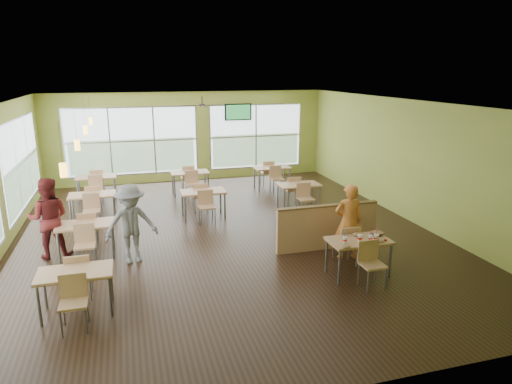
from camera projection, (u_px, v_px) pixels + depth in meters
room at (225, 171)px, 10.91m from camera, size 12.00×12.04×3.20m
window_bays at (112, 159)px, 13.09m from camera, size 9.24×10.24×2.38m
main_table at (359, 245)px, 8.92m from camera, size 1.22×1.52×0.87m
half_wall_divider at (327, 227)px, 10.29m from camera, size 2.40×0.14×1.04m
dining_tables at (175, 195)px, 12.47m from camera, size 6.92×8.72×0.87m
pendant_lights at (82, 137)px, 10.46m from camera, size 0.11×7.31×0.86m
ceiling_fan at (202, 105)px, 13.34m from camera, size 1.25×1.25×0.29m
tv_backwall at (238, 112)px, 16.64m from camera, size 1.00×0.07×0.60m
man_plaid at (348, 222)px, 9.70m from camera, size 0.65×0.48×1.65m
patron_maroon at (48, 218)px, 9.74m from camera, size 0.88×0.69×1.77m
patron_grey at (131, 224)px, 9.50m from camera, size 1.19×0.82×1.69m
cup_blue at (345, 240)px, 8.70m from camera, size 0.09×0.09×0.32m
cup_yellow at (360, 238)px, 8.77m from camera, size 0.10×0.10×0.36m
cup_red_near at (370, 238)px, 8.77m from camera, size 0.09×0.09×0.32m
cup_red_far at (376, 238)px, 8.77m from camera, size 0.10×0.10×0.37m
food_basket at (377, 233)px, 9.12m from camera, size 0.25×0.25×0.06m
ketchup_cup at (386, 240)px, 8.82m from camera, size 0.07×0.07×0.03m
wrapper_left at (346, 246)px, 8.49m from camera, size 0.19×0.18×0.04m
wrapper_mid at (357, 234)px, 9.10m from camera, size 0.24×0.23×0.05m
wrapper_right at (380, 241)px, 8.75m from camera, size 0.17×0.16×0.04m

